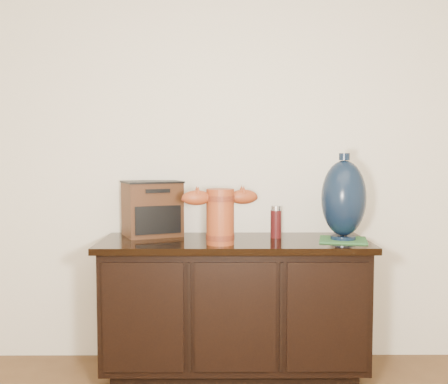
{
  "coord_description": "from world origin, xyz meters",
  "views": [
    {
      "loc": [
        -0.07,
        -0.62,
        1.22
      ],
      "look_at": [
        -0.06,
        2.18,
        1.02
      ],
      "focal_mm": 42.0,
      "sensor_mm": 36.0,
      "label": 1
    }
  ],
  "objects_px": {
    "terracotta_vessel": "(220,213)",
    "spray_can": "(276,222)",
    "tv_radio": "(152,208)",
    "lamp_base": "(344,199)",
    "sideboard": "(234,306)"
  },
  "relations": [
    {
      "from": "lamp_base",
      "to": "sideboard",
      "type": "bearing_deg",
      "value": 177.34
    },
    {
      "from": "sideboard",
      "to": "terracotta_vessel",
      "type": "distance_m",
      "value": 0.56
    },
    {
      "from": "terracotta_vessel",
      "to": "lamp_base",
      "type": "height_order",
      "value": "lamp_base"
    },
    {
      "from": "terracotta_vessel",
      "to": "spray_can",
      "type": "bearing_deg",
      "value": 20.2
    },
    {
      "from": "tv_radio",
      "to": "terracotta_vessel",
      "type": "bearing_deg",
      "value": -60.45
    },
    {
      "from": "spray_can",
      "to": "terracotta_vessel",
      "type": "bearing_deg",
      "value": -145.6
    },
    {
      "from": "tv_radio",
      "to": "lamp_base",
      "type": "bearing_deg",
      "value": -32.83
    },
    {
      "from": "lamp_base",
      "to": "spray_can",
      "type": "xyz_separation_m",
      "value": [
        -0.36,
        0.1,
        -0.14
      ]
    },
    {
      "from": "lamp_base",
      "to": "terracotta_vessel",
      "type": "bearing_deg",
      "value": -170.03
    },
    {
      "from": "sideboard",
      "to": "terracotta_vessel",
      "type": "bearing_deg",
      "value": -117.59
    },
    {
      "from": "spray_can",
      "to": "sideboard",
      "type": "bearing_deg",
      "value": -163.77
    },
    {
      "from": "terracotta_vessel",
      "to": "lamp_base",
      "type": "distance_m",
      "value": 0.68
    },
    {
      "from": "sideboard",
      "to": "spray_can",
      "type": "bearing_deg",
      "value": 16.23
    },
    {
      "from": "spray_can",
      "to": "tv_radio",
      "type": "bearing_deg",
      "value": 172.95
    },
    {
      "from": "terracotta_vessel",
      "to": "sideboard",
      "type": "bearing_deg",
      "value": 48.21
    }
  ]
}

